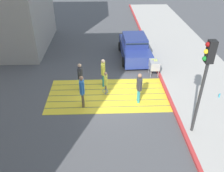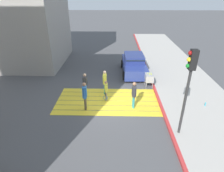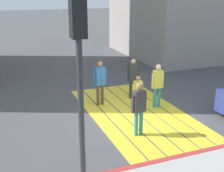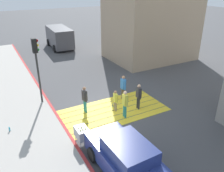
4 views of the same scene
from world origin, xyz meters
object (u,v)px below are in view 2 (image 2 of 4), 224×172
at_px(water_bottle, 205,104).
at_px(pedestrian_child_with_racket, 106,90).
at_px(pedestrian_adult_lead, 134,93).
at_px(traffic_light_corner, 189,78).
at_px(car_parked_near_curb, 134,65).
at_px(tennis_ball_cart, 149,78).
at_px(pedestrian_adult_side, 85,94).
at_px(pedestrian_teen_behind, 85,83).
at_px(pedestrian_adult_trailing, 105,81).

relative_size(water_bottle, pedestrian_child_with_racket, 0.16).
height_order(pedestrian_adult_lead, pedestrian_child_with_racket, pedestrian_adult_lead).
height_order(traffic_light_corner, pedestrian_child_with_racket, traffic_light_corner).
xyz_separation_m(car_parked_near_curb, tennis_ball_cart, (-0.90, 2.54, -0.04)).
relative_size(pedestrian_adult_lead, pedestrian_adult_side, 0.96).
relative_size(traffic_light_corner, pedestrian_child_with_racket, 3.12).
xyz_separation_m(tennis_ball_cart, pedestrian_child_with_racket, (2.99, 2.06, 0.07)).
bearing_deg(traffic_light_corner, pedestrian_teen_behind, -35.33).
height_order(car_parked_near_curb, pedestrian_adult_lead, pedestrian_adult_lead).
distance_m(tennis_ball_cart, water_bottle, 4.07).
bearing_deg(pedestrian_teen_behind, water_bottle, 171.06).
bearing_deg(pedestrian_adult_trailing, traffic_light_corner, 133.58).
height_order(car_parked_near_curb, pedestrian_teen_behind, pedestrian_teen_behind).
height_order(water_bottle, pedestrian_adult_trailing, pedestrian_adult_trailing).
height_order(traffic_light_corner, tennis_ball_cart, traffic_light_corner).
height_order(tennis_ball_cart, water_bottle, tennis_ball_cart).
distance_m(car_parked_near_curb, pedestrian_child_with_racket, 5.06).
distance_m(traffic_light_corner, pedestrian_adult_trailing, 5.88).
xyz_separation_m(traffic_light_corner, pedestrian_adult_trailing, (3.79, -3.99, -2.06)).
bearing_deg(pedestrian_child_with_racket, pedestrian_adult_lead, 155.14).
distance_m(pedestrian_teen_behind, pedestrian_child_with_racket, 1.45).
xyz_separation_m(traffic_light_corner, pedestrian_adult_side, (4.83, -2.09, -2.03)).
height_order(car_parked_near_curb, traffic_light_corner, traffic_light_corner).
bearing_deg(pedestrian_child_with_racket, pedestrian_adult_trailing, -81.75).
bearing_deg(tennis_ball_cart, pedestrian_child_with_racket, 34.62).
relative_size(water_bottle, pedestrian_teen_behind, 0.13).
distance_m(car_parked_near_curb, water_bottle, 6.57).
bearing_deg(pedestrian_teen_behind, tennis_ball_cart, -159.79).
bearing_deg(pedestrian_adult_lead, pedestrian_adult_trailing, -42.76).
height_order(tennis_ball_cart, pedestrian_teen_behind, pedestrian_teen_behind).
xyz_separation_m(traffic_light_corner, pedestrian_adult_lead, (2.01, -2.34, -2.07)).
bearing_deg(car_parked_near_curb, water_bottle, 126.08).
bearing_deg(car_parked_near_curb, pedestrian_adult_trailing, 59.26).
relative_size(car_parked_near_curb, pedestrian_adult_side, 2.51).
bearing_deg(traffic_light_corner, pedestrian_adult_side, -23.42).
xyz_separation_m(water_bottle, pedestrian_teen_behind, (7.31, -1.15, 0.73)).
relative_size(traffic_light_corner, pedestrian_adult_side, 2.45).
relative_size(tennis_ball_cart, pedestrian_child_with_racket, 0.75).
bearing_deg(pedestrian_adult_lead, traffic_light_corner, 130.69).
bearing_deg(pedestrian_child_with_racket, car_parked_near_curb, -114.37).
bearing_deg(water_bottle, pedestrian_child_with_racket, -6.62).
bearing_deg(tennis_ball_cart, water_bottle, 137.06).
bearing_deg(water_bottle, pedestrian_adult_side, 2.60).
height_order(tennis_ball_cart, pedestrian_adult_lead, pedestrian_adult_lead).
xyz_separation_m(car_parked_near_curb, pedestrian_adult_trailing, (2.22, 3.72, 0.24)).
xyz_separation_m(pedestrian_adult_lead, pedestrian_child_with_racket, (1.66, -0.77, -0.20)).
bearing_deg(pedestrian_adult_side, pedestrian_adult_lead, -175.02).
bearing_deg(water_bottle, pedestrian_adult_lead, 1.04).
bearing_deg(pedestrian_adult_lead, pedestrian_adult_side, 4.98).
relative_size(water_bottle, pedestrian_adult_side, 0.13).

